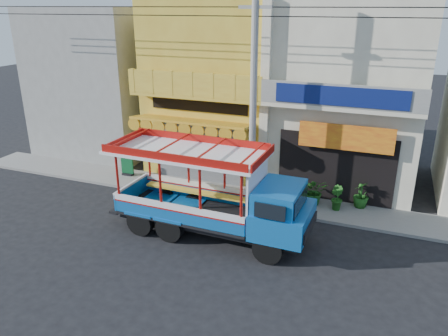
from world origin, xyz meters
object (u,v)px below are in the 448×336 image
potted_plant_c (361,195)px  utility_pole (258,82)px  songthaew_truck (224,196)px  potted_plant_a (315,191)px  green_sign (127,167)px  potted_plant_b (336,198)px

potted_plant_c → utility_pole: bearing=-41.7°
songthaew_truck → potted_plant_a: (2.45, 3.66, -0.91)m
green_sign → potted_plant_c: 10.55m
songthaew_truck → potted_plant_c: songthaew_truck is taller
utility_pole → potted_plant_b: 5.46m
green_sign → potted_plant_c: size_ratio=0.87×
utility_pole → potted_plant_c: size_ratio=26.17×
green_sign → potted_plant_c: potted_plant_c is taller
songthaew_truck → green_sign: bearing=150.0°
green_sign → potted_plant_a: potted_plant_a is taller
potted_plant_a → utility_pole: bearing=-171.6°
songthaew_truck → potted_plant_a: size_ratio=6.38×
potted_plant_b → utility_pole: bearing=71.2°
potted_plant_a → potted_plant_b: bearing=-25.5°
potted_plant_a → potted_plant_b: (0.88, -0.15, -0.07)m
songthaew_truck → potted_plant_b: size_ratio=7.33×
utility_pole → songthaew_truck: bearing=-95.3°
green_sign → potted_plant_b: (9.66, -0.15, 0.09)m
utility_pole → green_sign: bearing=171.5°
songthaew_truck → potted_plant_a: songthaew_truck is taller
potted_plant_b → songthaew_truck: bearing=102.6°
potted_plant_b → potted_plant_c: (0.88, 0.55, 0.05)m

